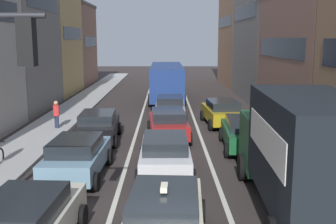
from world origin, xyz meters
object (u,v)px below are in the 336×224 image
object	(u,v)px
sedan_left_lane_front	(25,224)
wagon_left_lane_second	(77,156)
wagon_right_lane_far	(222,112)
sedan_left_lane_third	(98,126)
coupe_centre_lane_fourth	(170,107)
bus_mid_queue_primary	(167,79)
pedestrian_near_kerb	(56,114)
removalist_box_truck	(302,149)
taxi_centre_lane_front	(165,217)
hatchback_centre_lane_third	(168,123)
sedan_right_lane_behind_truck	(245,133)
sedan_centre_lane_second	(165,154)

from	to	relation	value
sedan_left_lane_front	wagon_left_lane_second	distance (m)	5.61
wagon_right_lane_far	sedan_left_lane_third	bearing A→B (deg)	116.16
sedan_left_lane_front	coupe_centre_lane_fourth	bearing A→B (deg)	-9.17
bus_mid_queue_primary	pedestrian_near_kerb	size ratio (longest dim) A/B	6.33
removalist_box_truck	bus_mid_queue_primary	bearing A→B (deg)	12.16
wagon_left_lane_second	coupe_centre_lane_fourth	world-z (taller)	same
taxi_centre_lane_front	wagon_left_lane_second	world-z (taller)	taxi_centre_lane_front
wagon_right_lane_far	bus_mid_queue_primary	bearing A→B (deg)	14.44
coupe_centre_lane_fourth	bus_mid_queue_primary	bearing A→B (deg)	2.50
removalist_box_truck	wagon_left_lane_second	bearing A→B (deg)	67.08
sedan_left_lane_front	wagon_right_lane_far	world-z (taller)	same
removalist_box_truck	sedan_left_lane_front	bearing A→B (deg)	110.21
wagon_left_lane_second	hatchback_centre_lane_third	xyz separation A→B (m)	(3.37, 5.89, 0.00)
coupe_centre_lane_fourth	sedan_right_lane_behind_truck	distance (m)	7.92
coupe_centre_lane_fourth	sedan_left_lane_front	bearing A→B (deg)	169.05
sedan_left_lane_front	wagon_left_lane_second	xyz separation A→B (m)	(0.02, 5.61, 0.00)
removalist_box_truck	coupe_centre_lane_fourth	bearing A→B (deg)	16.54
sedan_centre_lane_second	wagon_right_lane_far	bearing A→B (deg)	-20.91
removalist_box_truck	sedan_left_lane_third	bearing A→B (deg)	42.07
sedan_left_lane_front	sedan_centre_lane_second	xyz separation A→B (m)	(3.24, 5.92, 0.00)
hatchback_centre_lane_third	bus_mid_queue_primary	size ratio (longest dim) A/B	0.42
coupe_centre_lane_fourth	pedestrian_near_kerb	bearing A→B (deg)	117.12
sedan_right_lane_behind_truck	pedestrian_near_kerb	size ratio (longest dim) A/B	2.65
taxi_centre_lane_front	sedan_left_lane_third	xyz separation A→B (m)	(-3.29, 10.59, -0.00)
pedestrian_near_kerb	sedan_right_lane_behind_truck	bearing A→B (deg)	-65.61
sedan_centre_lane_second	bus_mid_queue_primary	bearing A→B (deg)	-0.59
sedan_left_lane_front	pedestrian_near_kerb	world-z (taller)	pedestrian_near_kerb
wagon_left_lane_second	pedestrian_near_kerb	bearing A→B (deg)	21.03
sedan_left_lane_front	sedan_right_lane_behind_truck	world-z (taller)	same
sedan_left_lane_front	sedan_left_lane_third	world-z (taller)	same
bus_mid_queue_primary	taxi_centre_lane_front	bearing A→B (deg)	179.46
taxi_centre_lane_front	sedan_left_lane_front	world-z (taller)	taxi_centre_lane_front
sedan_centre_lane_second	sedan_right_lane_behind_truck	world-z (taller)	same
sedan_centre_lane_second	coupe_centre_lane_fourth	bearing A→B (deg)	-1.90
pedestrian_near_kerb	wagon_left_lane_second	bearing A→B (deg)	-112.95
sedan_left_lane_third	bus_mid_queue_primary	size ratio (longest dim) A/B	0.42
sedan_right_lane_behind_truck	pedestrian_near_kerb	world-z (taller)	pedestrian_near_kerb
sedan_left_lane_third	wagon_right_lane_far	size ratio (longest dim) A/B	0.99
taxi_centre_lane_front	sedan_left_lane_front	distance (m)	3.24
removalist_box_truck	sedan_left_lane_front	size ratio (longest dim) A/B	1.78
wagon_left_lane_second	bus_mid_queue_primary	world-z (taller)	bus_mid_queue_primary
sedan_centre_lane_second	wagon_left_lane_second	xyz separation A→B (m)	(-3.22, -0.30, 0.00)
hatchback_centre_lane_third	bus_mid_queue_primary	xyz separation A→B (m)	(-0.02, 13.13, 0.96)
sedan_left_lane_front	wagon_left_lane_second	size ratio (longest dim) A/B	1.01
sedan_left_lane_third	pedestrian_near_kerb	distance (m)	3.71
sedan_centre_lane_second	pedestrian_near_kerb	distance (m)	9.67
removalist_box_truck	wagon_left_lane_second	size ratio (longest dim) A/B	1.80
sedan_left_lane_front	sedan_left_lane_third	distance (m)	10.95
wagon_right_lane_far	wagon_left_lane_second	bearing A→B (deg)	140.74
hatchback_centre_lane_third	sedan_left_lane_third	xyz separation A→B (m)	(-3.47, -0.55, 0.00)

